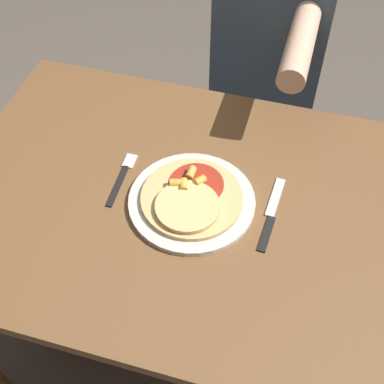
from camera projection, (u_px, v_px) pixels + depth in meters
The scene contains 7 objects.
ground_plane at pixel (199, 340), 1.84m from camera, with size 8.00×8.00×0.00m, color brown.
dining_table at pixel (202, 233), 1.34m from camera, with size 1.23×0.81×0.75m.
plate at pixel (192, 201), 1.25m from camera, with size 0.30×0.30×0.01m.
pizza at pixel (191, 198), 1.24m from camera, with size 0.24×0.24×0.04m.
fork at pixel (122, 176), 1.31m from camera, with size 0.03×0.18×0.00m.
knife at pixel (271, 215), 1.23m from camera, with size 0.03×0.22×0.00m.
person_diner at pixel (270, 50), 1.67m from camera, with size 0.33×0.52×1.27m.
Camera 1 is at (0.19, -0.75, 1.75)m, focal length 50.00 mm.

